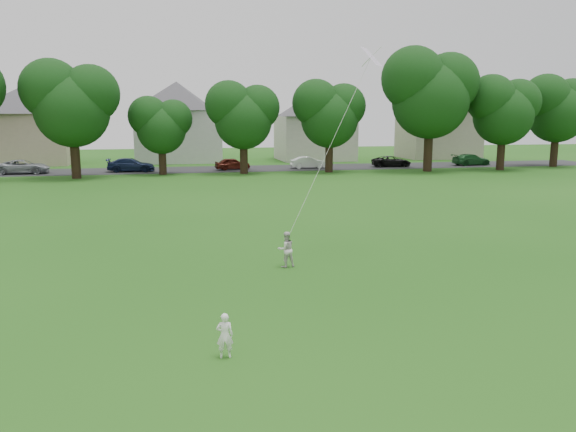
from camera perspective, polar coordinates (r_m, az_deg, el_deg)
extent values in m
plane|color=#1C5212|center=(14.52, -7.66, -10.68)|extent=(160.00, 160.00, 0.00)
cube|color=#2D2D30|center=(55.80, -10.85, 4.63)|extent=(90.00, 7.00, 0.01)
imported|color=white|center=(12.36, -6.44, -11.97)|extent=(0.39, 0.28, 1.00)
imported|color=silver|center=(19.31, -0.20, -3.41)|extent=(0.68, 0.57, 1.24)
plane|color=white|center=(21.12, 8.47, 15.73)|extent=(1.07, 1.11, 0.67)
cylinder|color=white|center=(19.87, 4.26, 7.01)|extent=(0.01, 0.01, 7.33)
cylinder|color=black|center=(50.32, -20.80, 5.75)|extent=(0.77, 0.77, 3.80)
cylinder|color=black|center=(51.52, -12.63, 5.62)|extent=(0.67, 0.67, 2.69)
cylinder|color=black|center=(51.22, -4.51, 6.11)|extent=(0.72, 0.72, 3.22)
cylinder|color=black|center=(52.67, 4.20, 6.27)|extent=(0.72, 0.72, 3.30)
cylinder|color=black|center=(54.93, 14.06, 6.76)|extent=(0.82, 0.82, 4.47)
cylinder|color=black|center=(58.48, 20.82, 6.13)|extent=(0.74, 0.74, 3.53)
cylinder|color=black|center=(64.55, 25.43, 6.17)|extent=(0.75, 0.75, 3.65)
imported|color=#92969F|center=(56.30, -25.31, 4.54)|extent=(4.57, 2.15, 1.26)
imported|color=#141E3E|center=(54.87, -15.67, 5.02)|extent=(4.39, 1.84, 1.27)
imported|color=#541A10|center=(55.06, -5.65, 5.30)|extent=(3.56, 1.78, 1.17)
imported|color=white|center=(56.38, 2.07, 5.46)|extent=(3.57, 1.31, 1.17)
imported|color=black|center=(59.11, 10.46, 5.48)|extent=(4.14, 2.18, 1.11)
imported|color=#1C5525|center=(63.07, 18.11, 5.47)|extent=(4.24, 1.99, 1.20)
cube|color=#BFA78F|center=(67.33, -24.94, 7.08)|extent=(9.00, 7.21, 5.40)
pyramid|color=#4A474C|center=(67.36, -25.30, 11.90)|extent=(12.98, 12.98, 2.97)
cube|color=silver|center=(65.61, -11.10, 7.94)|extent=(9.43, 6.64, 5.80)
pyramid|color=#4A474C|center=(65.68, -11.28, 13.26)|extent=(13.60, 13.60, 3.19)
cube|color=beige|center=(67.75, 2.69, 7.90)|extent=(8.45, 7.65, 5.15)
pyramid|color=#4A474C|center=(67.76, 2.73, 12.48)|extent=(12.19, 12.19, 2.83)
cube|color=#B3A994|center=(73.38, 15.01, 8.00)|extent=(8.90, 6.63, 5.80)
pyramid|color=#4A474C|center=(73.45, 15.23, 12.75)|extent=(12.83, 12.83, 3.19)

